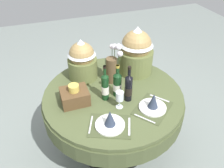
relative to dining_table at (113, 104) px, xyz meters
name	(u,v)px	position (x,y,z in m)	size (l,w,h in m)	color
ground	(113,142)	(0.00, 0.00, -0.59)	(8.00, 8.00, 0.00)	gray
dining_table	(113,104)	(0.00, 0.00, 0.00)	(1.35, 1.35, 0.73)	#4C5633
place_setting_left	(110,122)	(-0.17, -0.39, 0.19)	(0.41, 0.37, 0.16)	#41492B
place_setting_right	(153,104)	(0.25, -0.32, 0.19)	(0.43, 0.41, 0.16)	#41492B
flower_vase	(112,66)	(0.06, 0.18, 0.32)	(0.14, 0.16, 0.43)	brown
wine_bottle_left	(117,84)	(0.03, -0.04, 0.26)	(0.08, 0.08, 0.32)	#143819
wine_bottle_centre	(105,87)	(-0.10, -0.06, 0.28)	(0.07, 0.07, 0.35)	#143819
wine_bottle_right	(128,88)	(0.09, -0.14, 0.28)	(0.07, 0.07, 0.35)	black
wine_glass_left	(120,97)	(-0.02, -0.21, 0.26)	(0.07, 0.07, 0.17)	silver
gift_tub_back_left	(82,58)	(-0.20, 0.35, 0.36)	(0.29, 0.29, 0.43)	olive
gift_tub_back_right	(136,49)	(0.35, 0.28, 0.41)	(0.36, 0.36, 0.51)	olive
woven_basket_side_left	(75,96)	(-0.37, -0.01, 0.21)	(0.24, 0.21, 0.19)	brown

